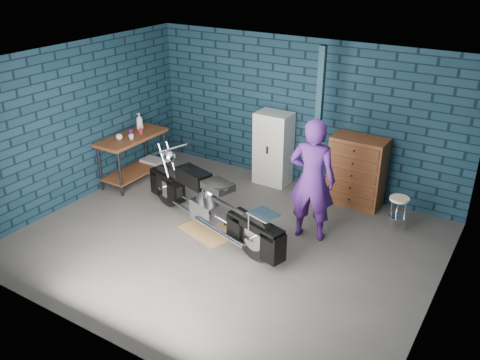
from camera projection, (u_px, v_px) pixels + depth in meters
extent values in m
plane|color=#4E4B49|center=(227.00, 241.00, 7.75)|extent=(6.00, 6.00, 0.00)
cube|color=#0F2633|center=(302.00, 114.00, 9.10)|extent=(6.00, 0.02, 2.70)
cube|color=#0F2633|center=(78.00, 124.00, 8.61)|extent=(0.02, 5.00, 2.70)
cube|color=#0F2633|center=(447.00, 215.00, 5.74)|extent=(0.02, 5.00, 2.70)
cube|color=silver|center=(224.00, 65.00, 6.60)|extent=(6.00, 5.00, 0.02)
cube|color=#122C39|center=(318.00, 128.00, 8.41)|extent=(0.10, 0.10, 2.70)
cube|color=brown|center=(134.00, 158.00, 9.54)|extent=(0.60, 1.40, 0.91)
cube|color=brown|center=(211.00, 230.00, 8.04)|extent=(1.04, 0.89, 0.01)
imported|color=#481E73|center=(312.00, 180.00, 7.50)|extent=(0.78, 0.59, 1.91)
cube|color=#919499|center=(153.00, 165.00, 10.05)|extent=(0.43, 0.31, 0.27)
cube|color=silver|center=(273.00, 149.00, 9.37)|extent=(0.64, 0.46, 1.37)
cube|color=brown|center=(357.00, 171.00, 8.63)|extent=(0.91, 0.50, 1.21)
imported|color=beige|center=(119.00, 137.00, 9.14)|extent=(0.14, 0.14, 0.09)
imported|color=beige|center=(131.00, 137.00, 9.16)|extent=(0.11, 0.11, 0.09)
cylinder|color=#59175D|center=(131.00, 132.00, 9.36)|extent=(0.08, 0.08, 0.11)
cylinder|color=maroon|center=(141.00, 131.00, 9.40)|extent=(0.08, 0.08, 0.11)
imported|color=#919499|center=(140.00, 121.00, 9.58)|extent=(0.13, 0.13, 0.33)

